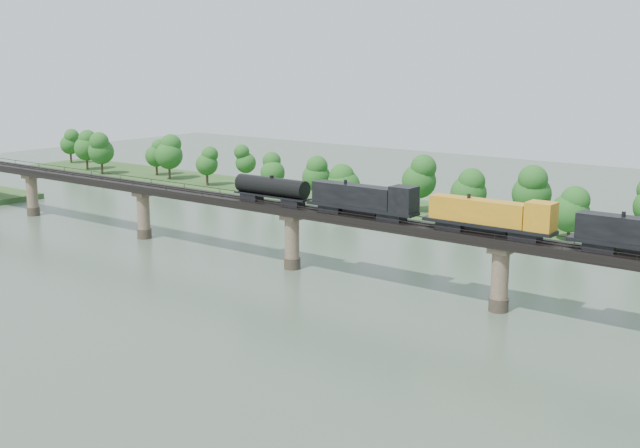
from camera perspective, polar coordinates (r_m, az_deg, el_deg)
The scene contains 6 objects.
ground at distance 123.54m, azimuth -10.90°, elevation -6.02°, with size 400.00×400.00×0.00m, color #3B4B3C.
far_bank at distance 188.68m, azimuth 8.67°, elevation 0.56°, with size 300.00×24.00×1.60m, color #25461C.
bridge at distance 142.93m, azimuth -2.00°, elevation -1.07°, with size 236.00×30.00×11.50m.
bridge_superstructure at distance 141.64m, azimuth -2.02°, elevation 1.43°, with size 220.00×4.90×0.75m.
far_treeline at distance 187.50m, azimuth 5.88°, elevation 3.05°, with size 289.06×17.54×13.60m.
freight_train at distance 124.49m, azimuth 8.80°, elevation 0.97°, with size 83.48×3.25×5.75m.
Camera 1 is at (88.54, -77.47, 37.70)m, focal length 45.00 mm.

